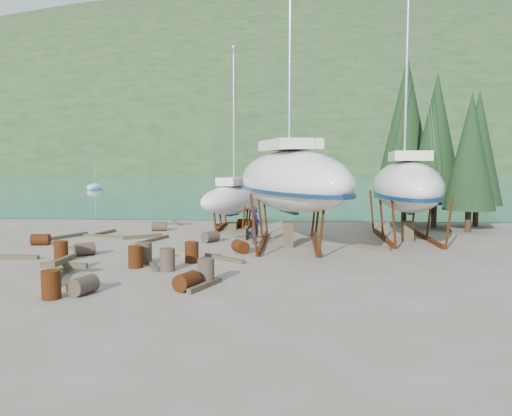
# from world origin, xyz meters

# --- Properties ---
(ground) EXTENTS (600.00, 600.00, 0.00)m
(ground) POSITION_xyz_m (0.00, 0.00, 0.00)
(ground) COLOR #686052
(ground) RESTS_ON ground
(bay_water) EXTENTS (700.00, 700.00, 0.00)m
(bay_water) POSITION_xyz_m (0.00, 315.00, 0.01)
(bay_water) COLOR #197A81
(bay_water) RESTS_ON ground
(far_hill) EXTENTS (800.00, 360.00, 110.00)m
(far_hill) POSITION_xyz_m (0.00, 320.00, 0.00)
(far_hill) COLOR #1D351A
(far_hill) RESTS_ON ground
(far_house_left) EXTENTS (6.60, 5.60, 5.60)m
(far_house_left) POSITION_xyz_m (-60.00, 190.00, 2.92)
(far_house_left) COLOR beige
(far_house_left) RESTS_ON ground
(far_house_center) EXTENTS (6.60, 5.60, 5.60)m
(far_house_center) POSITION_xyz_m (-20.00, 190.00, 2.92)
(far_house_center) COLOR beige
(far_house_center) RESTS_ON ground
(far_house_right) EXTENTS (6.60, 5.60, 5.60)m
(far_house_right) POSITION_xyz_m (30.00, 190.00, 2.92)
(far_house_right) COLOR beige
(far_house_right) RESTS_ON ground
(cypress_near_right) EXTENTS (3.60, 3.60, 10.00)m
(cypress_near_right) POSITION_xyz_m (12.50, 12.00, 5.79)
(cypress_near_right) COLOR black
(cypress_near_right) RESTS_ON ground
(cypress_mid_right) EXTENTS (3.06, 3.06, 8.50)m
(cypress_mid_right) POSITION_xyz_m (14.00, 10.00, 4.92)
(cypress_mid_right) COLOR black
(cypress_mid_right) RESTS_ON ground
(cypress_back_left) EXTENTS (4.14, 4.14, 11.50)m
(cypress_back_left) POSITION_xyz_m (11.00, 14.00, 6.66)
(cypress_back_left) COLOR black
(cypress_back_left) RESTS_ON ground
(cypress_far_right) EXTENTS (3.24, 3.24, 9.00)m
(cypress_far_right) POSITION_xyz_m (15.50, 13.00, 5.21)
(cypress_far_right) COLOR black
(cypress_far_right) RESTS_ON ground
(moored_boat_left) EXTENTS (2.00, 5.00, 6.05)m
(moored_boat_left) POSITION_xyz_m (-30.00, 60.00, 0.39)
(moored_boat_left) COLOR silver
(moored_boat_left) RESTS_ON ground
(moored_boat_mid) EXTENTS (2.00, 5.00, 6.05)m
(moored_boat_mid) POSITION_xyz_m (10.00, 80.00, 0.39)
(moored_boat_mid) COLOR silver
(moored_boat_mid) RESTS_ON ground
(moored_boat_far) EXTENTS (2.00, 5.00, 6.05)m
(moored_boat_far) POSITION_xyz_m (-8.00, 110.00, 0.39)
(moored_boat_far) COLOR silver
(moored_boat_far) RESTS_ON ground
(large_sailboat_near) EXTENTS (7.91, 13.67, 20.68)m
(large_sailboat_near) POSITION_xyz_m (3.12, 4.28, 3.33)
(large_sailboat_near) COLOR silver
(large_sailboat_near) RESTS_ON ground
(large_sailboat_far) EXTENTS (4.31, 11.77, 18.24)m
(large_sailboat_far) POSITION_xyz_m (9.47, 6.47, 2.98)
(large_sailboat_far) COLOR silver
(large_sailboat_far) RESTS_ON ground
(small_sailboat_shore) EXTENTS (4.76, 7.60, 11.62)m
(small_sailboat_shore) POSITION_xyz_m (-0.50, 10.51, 1.92)
(small_sailboat_shore) COLOR silver
(small_sailboat_shore) RESTS_ON ground
(worker) EXTENTS (0.58, 0.78, 1.94)m
(worker) POSITION_xyz_m (1.39, 4.38, 0.97)
(worker) COLOR #131853
(worker) RESTS_ON ground
(drum_1) EXTENTS (0.83, 1.02, 0.58)m
(drum_1) POSITION_xyz_m (-3.22, -6.19, 0.29)
(drum_1) COLOR #2D2823
(drum_1) RESTS_ON ground
(drum_2) EXTENTS (0.96, 0.71, 0.58)m
(drum_2) POSITION_xyz_m (-9.51, 3.09, 0.29)
(drum_2) COLOR #55240E
(drum_2) RESTS_ON ground
(drum_3) EXTENTS (0.58, 0.58, 0.88)m
(drum_3) POSITION_xyz_m (-3.97, -6.78, 0.44)
(drum_3) COLOR #55240E
(drum_3) RESTS_ON ground
(drum_4) EXTENTS (1.02, 0.82, 0.58)m
(drum_4) POSITION_xyz_m (0.19, 10.97, 0.29)
(drum_4) COLOR #55240E
(drum_4) RESTS_ON ground
(drum_5) EXTENTS (0.58, 0.58, 0.88)m
(drum_5) POSITION_xyz_m (-2.76, -1.20, 0.44)
(drum_5) COLOR #2D2823
(drum_5) RESTS_ON ground
(drum_6) EXTENTS (0.94, 1.05, 0.58)m
(drum_6) POSITION_xyz_m (0.91, 1.69, 0.29)
(drum_6) COLOR #55240E
(drum_6) RESTS_ON ground
(drum_8) EXTENTS (0.58, 0.58, 0.88)m
(drum_8) POSITION_xyz_m (-6.43, -1.05, 0.44)
(drum_8) COLOR #55240E
(drum_8) RESTS_ON ground
(drum_9) EXTENTS (0.96, 0.72, 0.58)m
(drum_9) POSITION_xyz_m (-4.98, 9.03, 0.29)
(drum_9) COLOR #2D2823
(drum_9) RESTS_ON ground
(drum_10) EXTENTS (0.58, 0.58, 0.88)m
(drum_10) POSITION_xyz_m (-2.88, -2.04, 0.44)
(drum_10) COLOR #55240E
(drum_10) RESTS_ON ground
(drum_11) EXTENTS (0.99, 1.05, 0.58)m
(drum_11) POSITION_xyz_m (-1.01, 4.72, 0.29)
(drum_11) COLOR #2D2823
(drum_11) RESTS_ON ground
(drum_12) EXTENTS (0.86, 1.03, 0.58)m
(drum_12) POSITION_xyz_m (-0.08, -5.37, 0.29)
(drum_12) COLOR #55240E
(drum_12) RESTS_ON ground
(drum_14) EXTENTS (0.58, 0.58, 0.88)m
(drum_14) POSITION_xyz_m (-0.87, -0.81, 0.44)
(drum_14) COLOR #55240E
(drum_14) RESTS_ON ground
(drum_15) EXTENTS (1.05, 1.01, 0.58)m
(drum_15) POSITION_xyz_m (-6.04, 0.41, 0.29)
(drum_15) COLOR #2D2823
(drum_15) RESTS_ON ground
(drum_16) EXTENTS (0.58, 0.58, 0.88)m
(drum_16) POSITION_xyz_m (-1.46, -2.54, 0.44)
(drum_16) COLOR #2D2823
(drum_16) RESTS_ON ground
(drum_17) EXTENTS (0.58, 0.58, 0.88)m
(drum_17) POSITION_xyz_m (0.40, -4.51, 0.44)
(drum_17) COLOR #2D2823
(drum_17) RESTS_ON ground
(timber_0) EXTENTS (2.68, 0.27, 0.14)m
(timber_0) POSITION_xyz_m (-4.90, 12.22, 0.07)
(timber_0) COLOR brown
(timber_0) RESTS_ON ground
(timber_1) EXTENTS (1.61, 1.13, 0.19)m
(timber_1) POSITION_xyz_m (7.24, 3.15, 0.10)
(timber_1) COLOR brown
(timber_1) RESTS_ON ground
(timber_2) EXTENTS (1.24, 2.45, 0.19)m
(timber_2) POSITION_xyz_m (-9.26, 5.74, 0.09)
(timber_2) COLOR brown
(timber_2) RESTS_ON ground
(timber_3) EXTENTS (1.21, 2.53, 0.15)m
(timber_3) POSITION_xyz_m (-2.41, -1.55, 0.07)
(timber_3) COLOR brown
(timber_3) RESTS_ON ground
(timber_5) EXTENTS (1.97, 1.69, 0.16)m
(timber_5) POSITION_xyz_m (0.41, -0.21, 0.08)
(timber_5) COLOR brown
(timber_5) RESTS_ON ground
(timber_6) EXTENTS (0.98, 1.65, 0.19)m
(timber_6) POSITION_xyz_m (-1.49, 12.05, 0.10)
(timber_6) COLOR brown
(timber_6) RESTS_ON ground
(timber_7) EXTENTS (0.88, 1.86, 0.17)m
(timber_7) POSITION_xyz_m (0.46, -5.08, 0.09)
(timber_7) COLOR brown
(timber_7) RESTS_ON ground
(timber_8) EXTENTS (1.92, 1.55, 0.19)m
(timber_8) POSITION_xyz_m (-5.04, 5.88, 0.09)
(timber_8) COLOR brown
(timber_8) RESTS_ON ground
(timber_9) EXTENTS (1.10, 2.18, 0.15)m
(timber_9) POSITION_xyz_m (-4.78, 12.76, 0.08)
(timber_9) COLOR brown
(timber_9) RESTS_ON ground
(timber_10) EXTENTS (1.07, 2.91, 0.16)m
(timber_10) POSITION_xyz_m (-4.17, 4.77, 0.08)
(timber_10) COLOR brown
(timber_10) RESTS_ON ground
(timber_12) EXTENTS (1.89, 1.02, 0.17)m
(timber_12) POSITION_xyz_m (-6.86, 1.52, 0.08)
(timber_12) COLOR brown
(timber_12) RESTS_ON ground
(timber_14) EXTENTS (2.69, 0.22, 0.18)m
(timber_14) POSITION_xyz_m (-8.99, -0.64, 0.09)
(timber_14) COLOR brown
(timber_14) RESTS_ON ground
(timber_15) EXTENTS (2.96, 0.74, 0.15)m
(timber_15) POSITION_xyz_m (-7.18, 6.02, 0.07)
(timber_15) COLOR brown
(timber_15) RESTS_ON ground
(timber_16) EXTENTS (1.14, 2.94, 0.23)m
(timber_16) POSITION_xyz_m (-5.00, -4.30, 0.11)
(timber_16) COLOR brown
(timber_16) RESTS_ON ground
(timber_17) EXTENTS (0.65, 2.16, 0.16)m
(timber_17) POSITION_xyz_m (-7.83, 7.38, 0.08)
(timber_17) COLOR brown
(timber_17) RESTS_ON ground
(timber_pile_fore) EXTENTS (1.80, 1.80, 0.60)m
(timber_pile_fore) POSITION_xyz_m (-5.26, -3.25, 0.30)
(timber_pile_fore) COLOR brown
(timber_pile_fore) RESTS_ON ground
(timber_pile_aft) EXTENTS (1.80, 1.80, 0.60)m
(timber_pile_aft) POSITION_xyz_m (0.69, 6.33, 0.30)
(timber_pile_aft) COLOR brown
(timber_pile_aft) RESTS_ON ground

